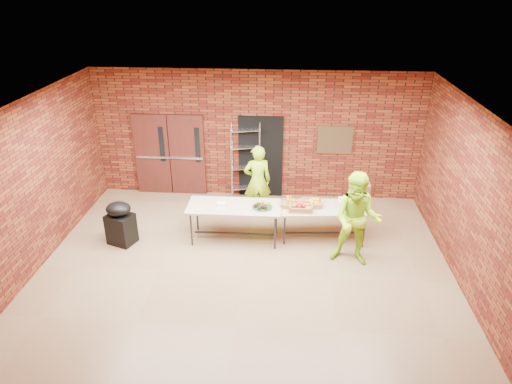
# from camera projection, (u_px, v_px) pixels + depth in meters

# --- Properties ---
(room) EXTENTS (8.08, 7.08, 3.28)m
(room) POSITION_uv_depth(u_px,v_px,m) (243.00, 200.00, 8.04)
(room) COLOR olive
(room) RESTS_ON ground
(double_doors) EXTENTS (1.78, 0.12, 2.10)m
(double_doors) POSITION_uv_depth(u_px,v_px,m) (170.00, 155.00, 11.51)
(double_doors) COLOR #461814
(double_doors) RESTS_ON room
(dark_doorway) EXTENTS (1.10, 0.06, 2.10)m
(dark_doorway) POSITION_uv_depth(u_px,v_px,m) (261.00, 157.00, 11.38)
(dark_doorway) COLOR black
(dark_doorway) RESTS_ON room
(bronze_plaque) EXTENTS (0.85, 0.04, 0.70)m
(bronze_plaque) POSITION_uv_depth(u_px,v_px,m) (335.00, 140.00, 11.03)
(bronze_plaque) COLOR #46361C
(bronze_plaque) RESTS_ON room
(wire_rack) EXTENTS (0.75, 0.39, 1.95)m
(wire_rack) POSITION_uv_depth(u_px,v_px,m) (246.00, 161.00, 11.31)
(wire_rack) COLOR silver
(wire_rack) RESTS_ON room
(table_left) EXTENTS (1.97, 0.82, 0.81)m
(table_left) POSITION_uv_depth(u_px,v_px,m) (234.00, 209.00, 9.57)
(table_left) COLOR tan
(table_left) RESTS_ON room
(table_right) EXTENTS (1.91, 0.92, 0.76)m
(table_right) POSITION_uv_depth(u_px,v_px,m) (324.00, 210.00, 9.62)
(table_right) COLOR tan
(table_right) RESTS_ON room
(basket_bananas) EXTENTS (0.40, 0.31, 0.12)m
(basket_bananas) POSITION_uv_depth(u_px,v_px,m) (290.00, 204.00, 9.61)
(basket_bananas) COLOR olive
(basket_bananas) RESTS_ON table_right
(basket_oranges) EXTENTS (0.44, 0.34, 0.14)m
(basket_oranges) POSITION_uv_depth(u_px,v_px,m) (311.00, 203.00, 9.63)
(basket_oranges) COLOR olive
(basket_oranges) RESTS_ON table_right
(basket_apples) EXTENTS (0.49, 0.38, 0.15)m
(basket_apples) POSITION_uv_depth(u_px,v_px,m) (301.00, 207.00, 9.46)
(basket_apples) COLOR olive
(basket_apples) RESTS_ON table_right
(muffin_tray) EXTENTS (0.42, 0.42, 0.11)m
(muffin_tray) POSITION_uv_depth(u_px,v_px,m) (262.00, 205.00, 9.45)
(muffin_tray) COLOR #15501B
(muffin_tray) RESTS_ON table_left
(napkin_box) EXTENTS (0.18, 0.12, 0.06)m
(napkin_box) POSITION_uv_depth(u_px,v_px,m) (221.00, 204.00, 9.54)
(napkin_box) COLOR white
(napkin_box) RESTS_ON table_left
(coffee_dispenser) EXTENTS (0.41, 0.36, 0.53)m
(coffee_dispenser) POSITION_uv_depth(u_px,v_px,m) (359.00, 195.00, 9.52)
(coffee_dispenser) COLOR #502E1B
(coffee_dispenser) RESTS_ON table_right
(cup_stack_front) EXTENTS (0.07, 0.07, 0.21)m
(cup_stack_front) POSITION_uv_depth(u_px,v_px,m) (340.00, 206.00, 9.42)
(cup_stack_front) COLOR white
(cup_stack_front) RESTS_ON table_right
(cup_stack_mid) EXTENTS (0.07, 0.07, 0.22)m
(cup_stack_mid) POSITION_uv_depth(u_px,v_px,m) (345.00, 207.00, 9.35)
(cup_stack_mid) COLOR white
(cup_stack_mid) RESTS_ON table_right
(cup_stack_back) EXTENTS (0.08, 0.08, 0.25)m
(cup_stack_back) POSITION_uv_depth(u_px,v_px,m) (340.00, 203.00, 9.50)
(cup_stack_back) COLOR white
(cup_stack_back) RESTS_ON table_right
(covered_grill) EXTENTS (0.64, 0.59, 0.95)m
(covered_grill) POSITION_uv_depth(u_px,v_px,m) (120.00, 223.00, 9.56)
(covered_grill) COLOR black
(covered_grill) RESTS_ON room
(volunteer_woman) EXTENTS (0.71, 0.54, 1.74)m
(volunteer_woman) POSITION_uv_depth(u_px,v_px,m) (257.00, 181.00, 10.51)
(volunteer_woman) COLOR #9ED918
(volunteer_woman) RESTS_ON room
(volunteer_man) EXTENTS (1.08, 0.92, 1.92)m
(volunteer_man) POSITION_uv_depth(u_px,v_px,m) (357.00, 220.00, 8.70)
(volunteer_man) COLOR #9ED918
(volunteer_man) RESTS_ON room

